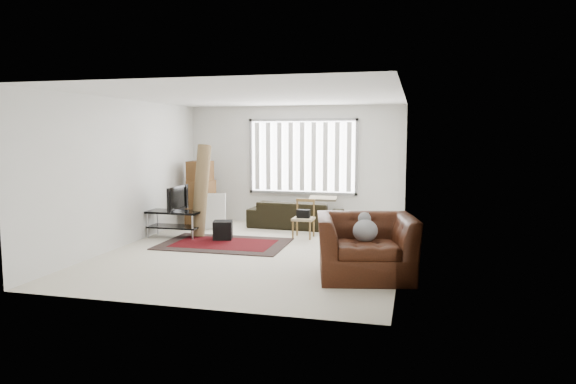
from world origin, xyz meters
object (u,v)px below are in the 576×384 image
moving_boxes (201,196)px  tv_stand (174,218)px  side_chair (304,217)px  sofa (295,210)px  armchair (366,242)px

moving_boxes → tv_stand: bearing=-88.3°
tv_stand → side_chair: side_chair is taller
moving_boxes → sofa: moving_boxes is taller
sofa → moving_boxes: bearing=8.7°
sofa → armchair: size_ratio=1.27×
armchair → sofa: bearing=105.9°
tv_stand → moving_boxes: bearing=91.7°
armchair → tv_stand: bearing=142.0°
tv_stand → armchair: (3.99, -1.96, 0.13)m
tv_stand → sofa: sofa is taller
sofa → side_chair: 1.11m
moving_boxes → sofa: (2.15, 0.21, -0.29)m
tv_stand → side_chair: bearing=13.2°
moving_boxes → sofa: size_ratio=0.71×
moving_boxes → side_chair: bearing=-17.9°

